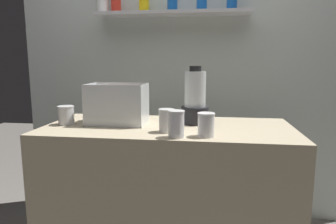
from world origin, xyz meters
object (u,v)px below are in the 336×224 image
at_px(juice_cup_orange_left, 166,122).
at_px(juice_cup_orange_right, 206,126).
at_px(carrot_display_bin, 119,111).
at_px(juice_cup_carrot_far_left, 66,116).
at_px(blender_pitcher, 195,100).
at_px(juice_cup_mango_middle, 176,125).

xyz_separation_m(juice_cup_orange_left, juice_cup_orange_right, (0.20, -0.07, -0.00)).
bearing_deg(juice_cup_orange_right, carrot_display_bin, 154.39).
height_order(juice_cup_carrot_far_left, juice_cup_orange_left, juice_cup_orange_left).
xyz_separation_m(juice_cup_carrot_far_left, juice_cup_orange_right, (0.81, -0.18, 0.00)).
height_order(blender_pitcher, juice_cup_carrot_far_left, blender_pitcher).
xyz_separation_m(blender_pitcher, juice_cup_mango_middle, (-0.07, -0.35, -0.08)).
relative_size(carrot_display_bin, juice_cup_orange_right, 2.87).
bearing_deg(carrot_display_bin, juice_cup_mango_middle, -37.46).
distance_m(blender_pitcher, juice_cup_carrot_far_left, 0.75).
bearing_deg(carrot_display_bin, juice_cup_orange_left, -29.59).
height_order(carrot_display_bin, juice_cup_mango_middle, carrot_display_bin).
bearing_deg(juice_cup_carrot_far_left, juice_cup_mango_middle, -18.01).
bearing_deg(juice_cup_carrot_far_left, blender_pitcher, 10.19).
relative_size(juice_cup_mango_middle, juice_cup_orange_right, 1.12).
bearing_deg(carrot_display_bin, blender_pitcher, 8.57).
bearing_deg(juice_cup_carrot_far_left, carrot_display_bin, 12.55).
relative_size(carrot_display_bin, juice_cup_carrot_far_left, 3.09).
xyz_separation_m(juice_cup_carrot_far_left, juice_cup_mango_middle, (0.67, -0.22, 0.01)).
height_order(blender_pitcher, juice_cup_mango_middle, blender_pitcher).
bearing_deg(juice_cup_mango_middle, carrot_display_bin, 142.54).
distance_m(juice_cup_carrot_far_left, juice_cup_orange_right, 0.83).
distance_m(juice_cup_carrot_far_left, juice_cup_orange_left, 0.61).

